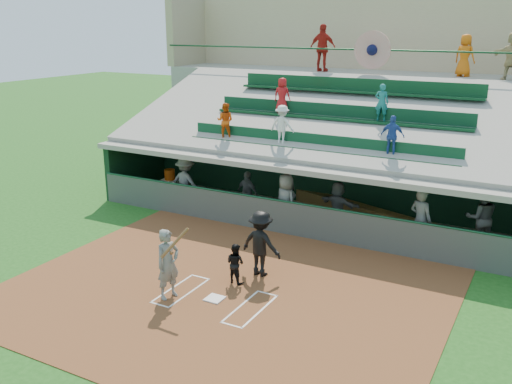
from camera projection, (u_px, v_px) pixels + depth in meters
The scene contains 21 objects.
ground at pixel (215, 300), 14.28m from camera, with size 100.00×100.00×0.00m, color #1B5016.
dirt_slab at pixel (225, 291), 14.69m from camera, with size 11.00×9.00×0.02m, color brown.
home_plate at pixel (215, 299), 14.27m from camera, with size 0.43×0.43×0.03m, color silver.
batters_box_chalk at pixel (215, 299), 14.27m from camera, with size 2.65×1.85×0.01m.
dugout_floor at pixel (318, 220), 19.96m from camera, with size 16.00×3.50×0.04m, color gray.
concourse_slab at pixel (378, 126), 24.99m from camera, with size 20.00×3.00×4.60m, color gray.
grandstand at pixel (356, 138), 22.49m from camera, with size 20.40×10.40×7.80m.
batter_at_plate at pixel (168, 264), 14.13m from camera, with size 0.92×0.79×1.95m.
catcher at pixel (235, 263), 15.05m from camera, with size 0.53×0.41×1.09m, color black.
home_umpire at pixel (261, 243), 15.41m from camera, with size 1.18×0.68×1.82m, color black.
dugout_bench at pixel (335, 204), 20.90m from camera, with size 15.49×0.46×0.46m, color olive.
white_table at pixel (171, 188), 22.48m from camera, with size 0.78×0.58×0.68m, color white.
water_cooler at pixel (170, 174), 22.37m from camera, with size 0.41×0.41×0.41m, color #CB490B.
dugout_player_a at pixel (186, 183), 20.92m from camera, with size 1.25×0.72×1.94m, color #585B55.
dugout_player_b at pixel (247, 193), 20.36m from camera, with size 0.92×0.38×1.57m, color #51544F.
dugout_player_c at pixel (286, 201), 18.84m from camera, with size 0.92×0.60×1.88m, color #5B5E59.
dugout_player_d at pixel (338, 205), 18.88m from camera, with size 1.50×0.48×1.61m, color #535651.
dugout_player_e at pixel (420, 221), 16.88m from camera, with size 0.72×0.47×1.98m, color #535651.
dugout_player_f at pixel (481, 218), 17.19m from camera, with size 0.94×0.73×1.93m, color #565954.
concourse_staff_a at pixel (323, 48), 24.52m from camera, with size 1.17×0.49×2.00m, color #AB1C13.
concourse_staff_b at pixel (465, 55), 22.29m from camera, with size 0.80×0.52×1.63m, color #DD620D.
Camera 1 is at (7.04, -10.85, 6.69)m, focal length 40.00 mm.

